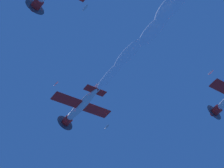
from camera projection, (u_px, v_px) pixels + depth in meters
airplane_lead at (80, 107)px, 70.29m from camera, size 9.05×8.43×3.38m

